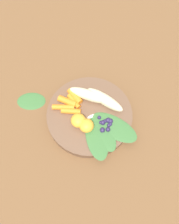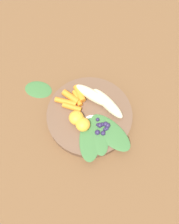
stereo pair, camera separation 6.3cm
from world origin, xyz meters
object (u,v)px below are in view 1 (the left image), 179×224
at_px(banana_peeled_right, 105,100).
at_px(kale_leaf_stray, 31,101).
at_px(banana_peeled_left, 90,95).
at_px(bowl, 90,115).
at_px(orange_segment_near, 87,125).

distance_m(banana_peeled_right, kale_leaf_stray, 0.22).
xyz_separation_m(banana_peeled_left, banana_peeled_right, (-0.02, -0.04, 0.00)).
relative_size(bowl, banana_peeled_right, 2.06).
bearing_deg(banana_peeled_left, bowl, 107.50).
bearing_deg(banana_peeled_left, orange_segment_near, 103.91).
distance_m(banana_peeled_left, kale_leaf_stray, 0.18).
distance_m(bowl, banana_peeled_left, 0.06).
bearing_deg(bowl, banana_peeled_left, -5.20).
xyz_separation_m(banana_peeled_right, kale_leaf_stray, (0.03, 0.22, -0.04)).
height_order(bowl, kale_leaf_stray, bowl).
xyz_separation_m(banana_peeled_left, kale_leaf_stray, (0.01, 0.18, -0.04)).
height_order(banana_peeled_left, kale_leaf_stray, banana_peeled_left).
distance_m(orange_segment_near, kale_leaf_stray, 0.20).
bearing_deg(banana_peeled_right, orange_segment_near, 92.21).
xyz_separation_m(bowl, banana_peeled_left, (0.05, -0.00, 0.03)).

